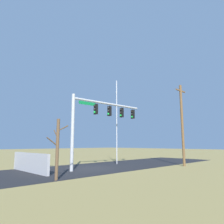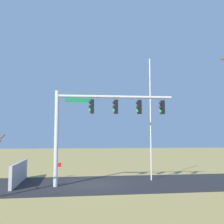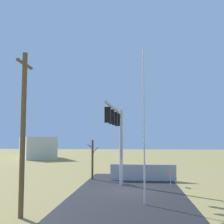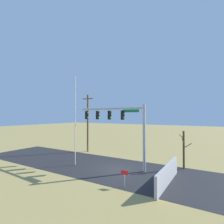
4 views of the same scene
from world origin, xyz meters
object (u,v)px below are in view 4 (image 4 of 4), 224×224
object	(u,v)px
signal_mast	(120,121)
bare_tree	(184,149)
utility_pole	(88,122)
flagpole	(75,121)
open_sign	(125,175)

from	to	relation	value
signal_mast	bare_tree	bearing A→B (deg)	25.92
utility_pole	bare_tree	world-z (taller)	utility_pole
flagpole	bare_tree	world-z (taller)	flagpole
signal_mast	flagpole	bearing A→B (deg)	-156.21
utility_pole	bare_tree	xyz separation A→B (m)	(13.52, -1.48, -2.42)
utility_pole	flagpole	bearing A→B (deg)	-61.81
utility_pole	bare_tree	bearing A→B (deg)	-6.26
signal_mast	bare_tree	world-z (taller)	signal_mast
signal_mast	flagpole	xyz separation A→B (m)	(-4.42, -1.95, 0.07)
bare_tree	open_sign	world-z (taller)	bare_tree
signal_mast	bare_tree	distance (m)	6.98
utility_pole	open_sign	world-z (taller)	utility_pole
bare_tree	signal_mast	bearing A→B (deg)	-154.08
open_sign	signal_mast	bearing A→B (deg)	122.57
signal_mast	open_sign	size ratio (longest dim) A/B	6.67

